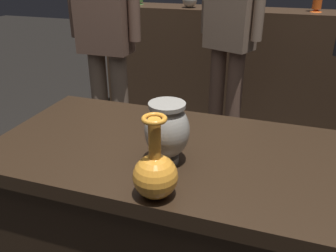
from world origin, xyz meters
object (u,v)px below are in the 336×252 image
(vase_tall_behind, at_px, (155,173))
(visitor_center_back, at_px, (230,25))
(vase_centerpiece, at_px, (167,130))
(visitor_near_left, at_px, (104,25))

(vase_tall_behind, relative_size, visitor_center_back, 0.14)
(vase_centerpiece, bearing_deg, vase_tall_behind, -81.14)
(vase_tall_behind, relative_size, visitor_near_left, 0.14)
(vase_tall_behind, distance_m, visitor_center_back, 1.70)
(visitor_center_back, bearing_deg, vase_tall_behind, 116.56)
(visitor_near_left, bearing_deg, visitor_center_back, -145.60)
(visitor_near_left, bearing_deg, vase_tall_behind, 122.90)
(vase_tall_behind, bearing_deg, visitor_center_back, 93.17)
(vase_centerpiece, distance_m, visitor_near_left, 1.30)
(vase_tall_behind, bearing_deg, vase_centerpiece, 98.86)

